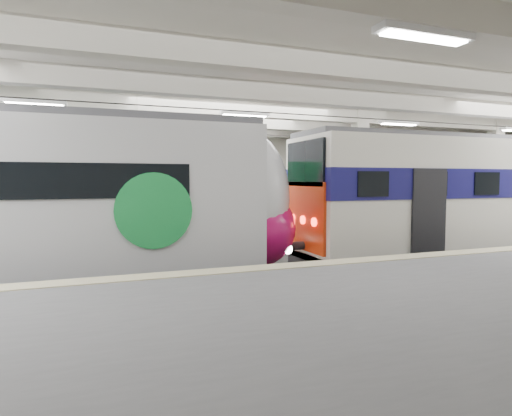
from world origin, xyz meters
name	(u,v)px	position (x,y,z in m)	size (l,w,h in m)	color
station_hall	(295,163)	(0.00, -1.74, 3.24)	(36.00, 24.00, 5.75)	black
modern_emu	(49,209)	(-5.54, 0.00, 2.16)	(13.60, 2.81, 4.40)	silver
older_rer	(472,198)	(7.50, 0.00, 2.24)	(12.86, 2.84, 4.27)	silver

